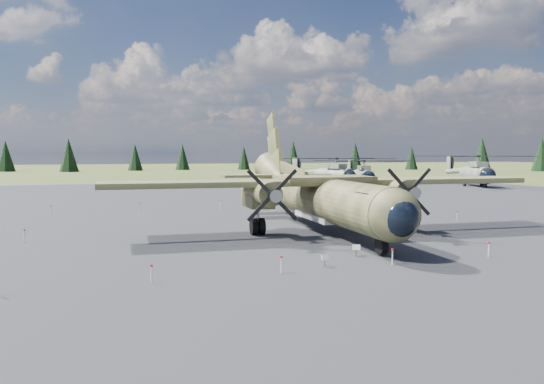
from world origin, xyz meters
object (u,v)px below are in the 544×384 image
object	(u,v)px
transport_plane	(319,191)
helicopter_near	(334,166)
helicopter_far	(477,164)
helicopter_mid	(363,168)

from	to	relation	value
transport_plane	helicopter_near	world-z (taller)	transport_plane
transport_plane	helicopter_near	bearing A→B (deg)	66.65
helicopter_near	transport_plane	bearing A→B (deg)	-129.50
helicopter_near	helicopter_far	distance (m)	24.61
transport_plane	helicopter_far	xyz separation A→B (m)	(45.92, 38.27, 0.86)
helicopter_near	helicopter_mid	bearing A→B (deg)	-1.03
transport_plane	helicopter_near	distance (m)	48.43
helicopter_mid	transport_plane	bearing A→B (deg)	-107.69
transport_plane	helicopter_near	xyz separation A→B (m)	(21.82, 43.24, 0.60)
helicopter_mid	helicopter_near	bearing A→B (deg)	-153.98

